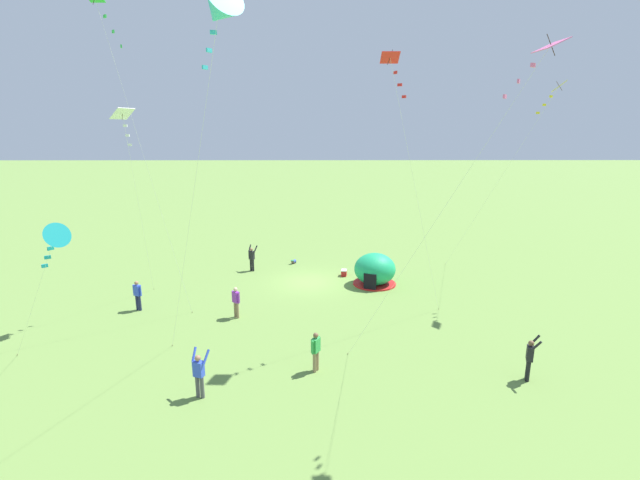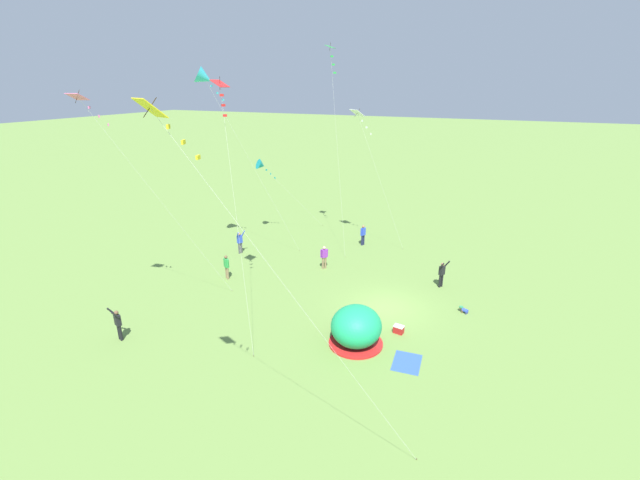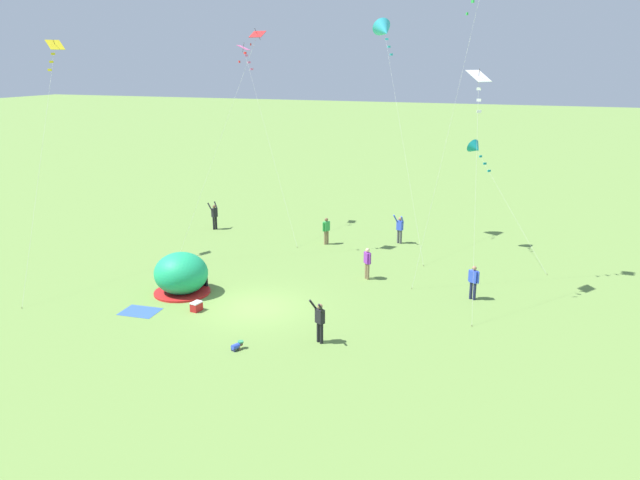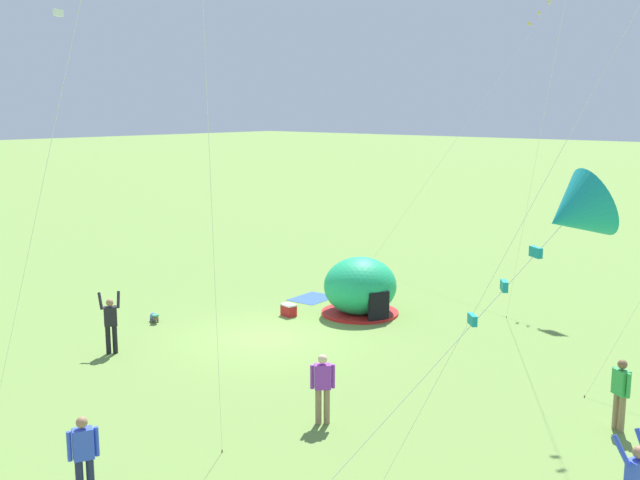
{
  "view_description": "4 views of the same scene",
  "coord_description": "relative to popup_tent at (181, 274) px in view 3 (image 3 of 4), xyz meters",
  "views": [
    {
      "loc": [
        -0.48,
        27.2,
        9.52
      ],
      "look_at": [
        -0.66,
        4.09,
        3.9
      ],
      "focal_mm": 24.0,
      "sensor_mm": 36.0,
      "label": 1
    },
    {
      "loc": [
        -22.36,
        -5.48,
        12.73
      ],
      "look_at": [
        -0.82,
        4.01,
        4.04
      ],
      "focal_mm": 24.0,
      "sensor_mm": 36.0,
      "label": 2
    },
    {
      "loc": [
        12.49,
        -24.71,
        11.28
      ],
      "look_at": [
        3.11,
        0.5,
        3.51
      ],
      "focal_mm": 35.0,
      "sensor_mm": 36.0,
      "label": 3
    },
    {
      "loc": [
        16.51,
        16.77,
        7.45
      ],
      "look_at": [
        1.51,
        3.6,
        3.89
      ],
      "focal_mm": 42.0,
      "sensor_mm": 36.0,
      "label": 4
    }
  ],
  "objects": [
    {
      "name": "cooler_box",
      "position": [
        1.9,
        -1.79,
        -0.78
      ],
      "size": [
        0.45,
        0.58,
        0.44
      ],
      "color": "red",
      "rests_on": "ground"
    },
    {
      "name": "picnic_blanket",
      "position": [
        -0.51,
        -2.8,
        -0.99
      ],
      "size": [
        1.79,
        1.43,
        0.01
      ],
      "primitive_type": "cube",
      "rotation": [
        0.0,
        0.0,
        0.08
      ],
      "color": "#3359A5",
      "rests_on": "ground"
    },
    {
      "name": "kite_red",
      "position": [
        0.55,
        7.64,
        11.14
      ],
      "size": [
        4.25,
        3.97,
        13.01
      ],
      "color": "silver",
      "rests_on": "ground"
    },
    {
      "name": "person_near_tent",
      "position": [
        3.85,
        10.7,
        -0.03
      ],
      "size": [
        0.4,
        0.52,
        1.72
      ],
      "color": "#8C7251",
      "rests_on": "ground"
    },
    {
      "name": "person_arms_raised",
      "position": [
        -4.64,
        11.45,
        0.0
      ],
      "size": [
        0.61,
        0.71,
        1.89
      ],
      "color": "black",
      "rests_on": "ground"
    },
    {
      "name": "person_flying_kite",
      "position": [
        8.5,
        -2.97,
        0.0
      ],
      "size": [
        0.72,
        0.66,
        1.89
      ],
      "color": "black",
      "rests_on": "ground"
    },
    {
      "name": "kite_teal",
      "position": [
        12.52,
        12.88,
        5.25
      ],
      "size": [
        5.3,
        4.19,
        6.77
      ],
      "color": "silver",
      "rests_on": "ground"
    },
    {
      "name": "person_far_back",
      "position": [
        8.14,
        5.27,
        -0.03
      ],
      "size": [
        0.45,
        0.44,
        1.72
      ],
      "color": "#8C7251",
      "rests_on": "ground"
    },
    {
      "name": "kite_cyan",
      "position": [
        6.59,
        13.32,
        12.02
      ],
      "size": [
        4.87,
        5.76,
        13.76
      ],
      "color": "silver",
      "rests_on": "ground"
    },
    {
      "name": "person_watching_sky",
      "position": [
        13.82,
        4.22,
        -0.03
      ],
      "size": [
        0.55,
        0.37,
        1.72
      ],
      "color": "#1E2347",
      "rests_on": "ground"
    },
    {
      "name": "kite_pink",
      "position": [
        -2.73,
        13.23,
        10.59
      ],
      "size": [
        5.84,
        4.55,
        12.41
      ],
      "color": "silver",
      "rests_on": "ground"
    },
    {
      "name": "person_center_field",
      "position": [
        8.17,
        12.5,
        0.0
      ],
      "size": [
        0.71,
        0.61,
        1.89
      ],
      "color": "#4C4C51",
      "rests_on": "ground"
    },
    {
      "name": "kite_white",
      "position": [
        13.37,
        4.68,
        9.27
      ],
      "size": [
        1.5,
        4.58,
        10.93
      ],
      "color": "silver",
      "rests_on": "ground"
    },
    {
      "name": "popup_tent",
      "position": [
        0.0,
        0.0,
        0.0
      ],
      "size": [
        2.81,
        2.81,
        2.1
      ],
      "color": "#1EAD6B",
      "rests_on": "ground"
    },
    {
      "name": "ground_plane",
      "position": [
        4.29,
        -0.47,
        -1.0
      ],
      "size": [
        300.0,
        300.0,
        0.0
      ],
      "primitive_type": "plane",
      "color": "olive"
    },
    {
      "name": "toddler_crawling",
      "position": [
        5.6,
        -4.75,
        -0.82
      ],
      "size": [
        0.4,
        0.55,
        0.32
      ],
      "color": "blue",
      "rests_on": "ground"
    },
    {
      "name": "kite_yellow",
      "position": [
        -8.9,
        2.63,
        10.61
      ],
      "size": [
        3.5,
        7.89,
        12.37
      ],
      "color": "silver",
      "rests_on": "ground"
    }
  ]
}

